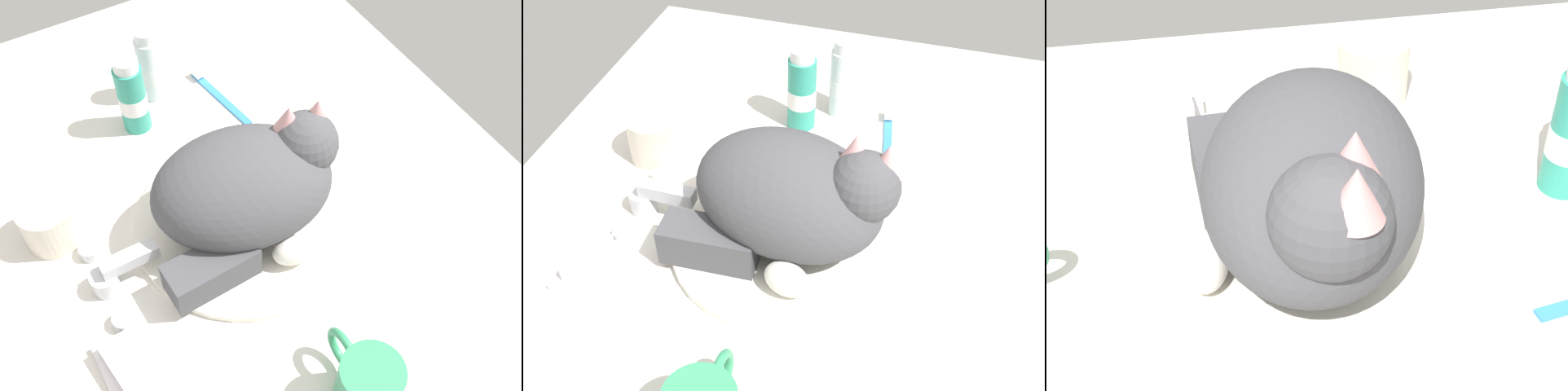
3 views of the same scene
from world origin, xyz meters
TOP-DOWN VIEW (x-y plane):
  - ground_plane at (0.00, 0.00)cm, footprint 110.00×82.50cm
  - sink_basin at (0.00, 0.00)cm, footprint 30.13×30.13cm
  - faucet at (0.00, 19.10)cm, footprint 14.50×9.41cm
  - cat at (-0.41, -0.77)cm, footprint 22.13×28.26cm
  - coffee_mug at (-28.22, 0.21)cm, footprint 11.34×7.23cm
  - rinse_cup at (11.00, 23.42)cm, footprint 7.57×7.57cm
  - soap_dish at (-11.73, 21.93)cm, footprint 9.00×6.40cm
  - soap_bar at (-11.73, 21.93)cm, footprint 7.01×5.02cm
  - toothpaste_bottle at (24.75, 5.20)cm, footprint 4.39×4.39cm
  - mouthwash_bottle at (29.78, -0.10)cm, footprint 4.05×4.05cm
  - toothbrush at (24.36, -8.61)cm, footprint 15.01×3.65cm

SIDE VIEW (x-z plane):
  - ground_plane at x=0.00cm, z-range -3.00..0.00cm
  - toothbrush at x=24.36cm, z-range -0.28..1.32cm
  - sink_basin at x=0.00cm, z-range 0.00..1.12cm
  - soap_dish at x=-11.73cm, z-range 0.00..1.20cm
  - faucet at x=0.00cm, z-range -0.40..4.74cm
  - soap_bar at x=-11.73cm, z-range 1.20..3.37cm
  - rinse_cup at x=11.00cm, z-range 0.00..7.00cm
  - coffee_mug at x=-28.22cm, z-range 0.00..8.62cm
  - mouthwash_bottle at x=29.78cm, z-range -0.45..12.34cm
  - toothpaste_bottle at x=24.75cm, z-range -0.46..12.85cm
  - cat at x=-0.41cm, z-range 0.18..16.96cm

